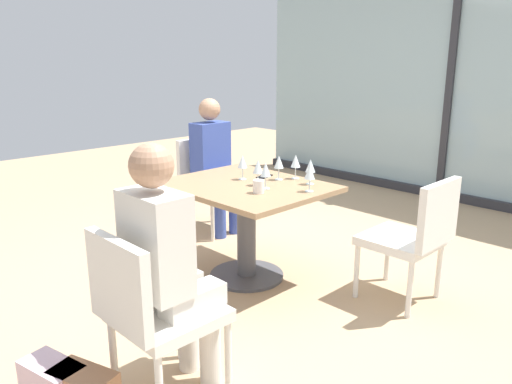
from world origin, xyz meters
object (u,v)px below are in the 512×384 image
at_px(chair_far_right, 415,233).
at_px(wine_glass_1, 242,162).
at_px(handbag_1, 161,225).
at_px(chair_far_left, 208,179).
at_px(wine_glass_0, 266,170).
at_px(wine_glass_2, 258,167).
at_px(cell_phone_on_table, 264,176).
at_px(dining_table_main, 246,209).
at_px(person_front_right, 168,260).
at_px(person_far_left, 215,160).
at_px(chair_front_right, 150,307).
at_px(wine_glass_5, 279,163).
at_px(wine_glass_4, 296,162).
at_px(wine_glass_3, 310,166).
at_px(wine_glass_6, 310,173).
at_px(coffee_cup, 259,186).

relative_size(chair_far_right, wine_glass_1, 4.70).
xyz_separation_m(chair_far_right, handbag_1, (-2.19, -0.52, -0.36)).
relative_size(chair_far_left, wine_glass_0, 4.70).
height_order(wine_glass_2, cell_phone_on_table, wine_glass_2).
height_order(dining_table_main, chair_far_right, chair_far_right).
distance_m(person_front_right, person_far_left, 2.38).
bearing_deg(chair_far_left, chair_far_right, 0.00).
relative_size(chair_front_right, chair_far_left, 1.00).
height_order(wine_glass_2, wine_glass_5, same).
height_order(chair_far_right, wine_glass_1, wine_glass_1).
xyz_separation_m(wine_glass_4, wine_glass_5, (-0.06, -0.12, 0.00)).
bearing_deg(wine_glass_3, person_front_right, -75.74).
xyz_separation_m(wine_glass_1, wine_glass_6, (0.58, 0.08, 0.00)).
xyz_separation_m(dining_table_main, person_front_right, (0.71, -1.18, 0.16)).
relative_size(chair_far_right, coffee_cup, 9.67).
xyz_separation_m(dining_table_main, wine_glass_3, (0.33, 0.32, 0.32)).
xyz_separation_m(person_far_left, wine_glass_3, (1.29, -0.19, 0.16)).
distance_m(wine_glass_4, handbag_1, 1.51).
xyz_separation_m(person_far_left, wine_glass_0, (1.16, -0.51, 0.16)).
bearing_deg(handbag_1, chair_far_left, 94.06).
distance_m(person_far_left, wine_glass_6, 1.47).
bearing_deg(chair_far_left, person_far_left, 0.00).
bearing_deg(wine_glass_4, person_far_left, 173.03).
xyz_separation_m(person_front_right, wine_glass_2, (-0.62, 1.21, 0.16)).
bearing_deg(wine_glass_5, wine_glass_4, 60.86).
distance_m(dining_table_main, chair_front_right, 1.48).
xyz_separation_m(chair_front_right, wine_glass_6, (-0.25, 1.45, 0.37)).
height_order(cell_phone_on_table, handbag_1, cell_phone_on_table).
bearing_deg(chair_far_left, chair_front_right, -45.27).
bearing_deg(wine_glass_1, cell_phone_on_table, 72.94).
bearing_deg(wine_glass_2, wine_glass_5, 92.64).
bearing_deg(wine_glass_5, wine_glass_3, 13.52).
distance_m(chair_front_right, coffee_cup, 1.30).
relative_size(wine_glass_0, handbag_1, 0.62).
relative_size(wine_glass_3, coffee_cup, 2.06).
bearing_deg(person_far_left, cell_phone_on_table, -15.93).
relative_size(chair_front_right, wine_glass_5, 4.70).
xyz_separation_m(person_front_right, wine_glass_0, (-0.52, 1.19, 0.16)).
distance_m(chair_far_right, person_front_right, 1.74).
bearing_deg(coffee_cup, person_front_right, -66.11).
bearing_deg(wine_glass_5, wine_glass_0, -65.41).
xyz_separation_m(wine_glass_0, wine_glass_5, (-0.12, 0.26, 0.00)).
xyz_separation_m(chair_far_right, cell_phone_on_table, (-1.14, -0.26, 0.24)).
height_order(chair_front_right, wine_glass_5, wine_glass_5).
height_order(dining_table_main, wine_glass_3, wine_glass_3).
bearing_deg(handbag_1, wine_glass_3, 22.31).
relative_size(dining_table_main, wine_glass_3, 6.15).
bearing_deg(chair_far_right, chair_front_right, -101.25).
bearing_deg(wine_glass_1, chair_far_left, 155.44).
distance_m(person_front_right, wine_glass_6, 1.37).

